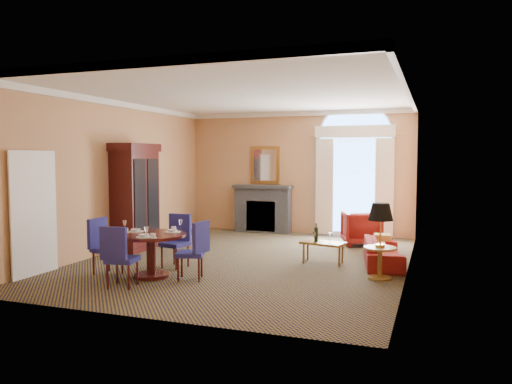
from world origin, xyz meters
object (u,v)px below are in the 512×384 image
(armchair, at_px, (361,228))
(side_table, at_px, (380,230))
(dining_table, at_px, (151,245))
(armoire, at_px, (135,198))
(sofa, at_px, (383,252))
(coffee_table, at_px, (322,243))

(armchair, xyz_separation_m, side_table, (0.74, -3.12, 0.42))
(side_table, bearing_deg, dining_table, -162.03)
(armoire, xyz_separation_m, side_table, (5.32, -0.95, -0.30))
(dining_table, bearing_deg, side_table, 17.97)
(sofa, bearing_deg, armoire, 81.71)
(sofa, xyz_separation_m, side_table, (0.05, -1.08, 0.56))
(coffee_table, relative_size, side_table, 0.71)
(armoire, bearing_deg, dining_table, -51.15)
(armoire, xyz_separation_m, coffee_table, (4.17, -0.06, -0.72))
(coffee_table, bearing_deg, dining_table, -128.10)
(side_table, bearing_deg, sofa, 92.65)
(armoire, height_order, sofa, armoire)
(armchair, bearing_deg, dining_table, 36.90)
(armoire, distance_m, coffee_table, 4.23)
(armchair, bearing_deg, coffee_table, 60.13)
(coffee_table, height_order, side_table, side_table)
(sofa, bearing_deg, dining_table, 112.59)
(coffee_table, distance_m, side_table, 1.51)
(side_table, bearing_deg, coffee_table, 142.36)
(dining_table, distance_m, sofa, 4.22)
(coffee_table, bearing_deg, armoire, -168.89)
(armchair, distance_m, coffee_table, 2.27)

